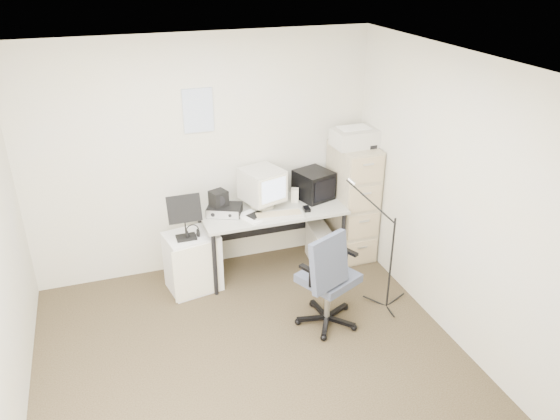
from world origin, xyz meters
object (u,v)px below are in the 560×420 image
object	(u,v)px
filing_cabinet	(352,202)
desk	(272,239)
office_chair	(329,276)
side_cart	(193,262)

from	to	relation	value
filing_cabinet	desk	bearing A→B (deg)	-178.19
office_chair	side_cart	xyz separation A→B (m)	(-1.07, 0.99, -0.20)
desk	side_cart	bearing A→B (deg)	-173.10
office_chair	filing_cabinet	bearing A→B (deg)	30.50
filing_cabinet	office_chair	xyz separation A→B (m)	(-0.77, -1.12, -0.14)
office_chair	side_cart	distance (m)	1.47
desk	side_cart	distance (m)	0.90
filing_cabinet	side_cart	bearing A→B (deg)	-175.72
side_cart	desk	bearing A→B (deg)	-3.48
desk	office_chair	xyz separation A→B (m)	(0.18, -1.09, 0.15)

